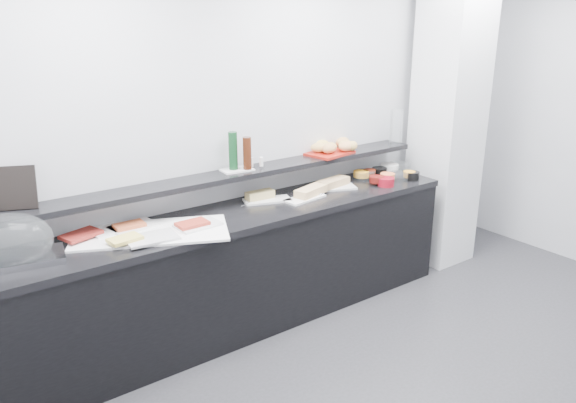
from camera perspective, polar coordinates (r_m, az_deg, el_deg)
back_wall at (r=4.55m, az=0.47°, el=7.03°), size 5.00×0.02×2.70m
column at (r=5.35m, az=15.94°, el=8.05°), size 0.50×0.50×2.70m
buffet_cabinet at (r=4.23m, az=-4.77°, el=-7.17°), size 3.60×0.60×0.85m
counter_top at (r=4.06m, az=-4.94°, el=-1.43°), size 3.62×0.62×0.05m
wall_shelf at (r=4.13m, az=-6.31°, el=2.57°), size 3.60×0.25×0.04m
cloche_base at (r=3.57m, az=-24.83°, el=-5.26°), size 0.43×0.33×0.04m
cloche_dome at (r=3.56m, az=-26.63°, el=-3.78°), size 0.53×0.38×0.34m
linen_runner at (r=3.76m, az=-13.76°, el=-3.07°), size 1.09×0.84×0.01m
platter_meat_a at (r=3.83m, az=-17.59°, el=-2.75°), size 0.28×0.21×0.01m
food_meat_a at (r=3.76m, az=-20.28°, el=-3.17°), size 0.27×0.21×0.02m
platter_salmon at (r=3.85m, az=-15.48°, el=-2.43°), size 0.32×0.24×0.01m
food_salmon at (r=3.82m, az=-15.82°, el=-2.33°), size 0.19×0.13×0.02m
platter_cheese at (r=3.62m, az=-13.70°, el=-3.63°), size 0.33×0.24×0.01m
food_cheese at (r=3.60m, az=-16.24°, el=-3.68°), size 0.21×0.15×0.02m
platter_meat_b at (r=3.78m, az=-9.12°, el=-2.36°), size 0.30×0.21×0.01m
food_meat_b at (r=3.76m, az=-9.69°, el=-2.23°), size 0.21×0.13×0.02m
sandwich_plate_left at (r=4.28m, az=-2.13°, el=0.13°), size 0.39×0.26×0.01m
sandwich_food_left at (r=4.29m, az=-2.87°, el=0.68°), size 0.23×0.10×0.06m
tongs_left at (r=4.17m, az=-4.16°, el=-0.22°), size 0.15×0.07×0.01m
sandwich_plate_mid at (r=4.32m, az=1.67°, el=0.32°), size 0.36×0.20×0.01m
sandwich_food_mid at (r=4.38m, az=2.34°, el=1.07°), size 0.32×0.19×0.06m
tongs_mid at (r=4.36m, az=2.78°, el=0.66°), size 0.16×0.03×0.01m
sandwich_plate_right at (r=4.60m, az=4.61°, el=1.41°), size 0.40×0.29×0.01m
sandwich_food_right at (r=4.61m, az=4.64°, el=1.95°), size 0.31×0.16×0.06m
tongs_right at (r=4.50m, az=3.94°, el=1.20°), size 0.16×0.05×0.01m
bowl_glass_fruit at (r=4.89m, az=7.73°, el=2.66°), size 0.21×0.21×0.07m
fill_glass_fruit at (r=4.88m, az=7.45°, el=2.79°), size 0.18×0.18×0.05m
bowl_black_jam at (r=5.02m, az=9.27°, el=3.01°), size 0.16×0.16×0.07m
fill_black_jam at (r=4.93m, az=8.25°, el=2.93°), size 0.11×0.11×0.05m
bowl_glass_cream at (r=5.20m, az=11.21°, el=3.44°), size 0.22×0.22×0.07m
fill_glass_cream at (r=5.15m, az=10.27°, el=3.49°), size 0.18×0.18×0.05m
bowl_red_jam at (r=4.72m, az=9.92°, el=1.98°), size 0.15×0.15×0.07m
fill_red_jam at (r=4.74m, az=8.98°, el=2.25°), size 0.16×0.16×0.05m
bowl_glass_salmon at (r=4.89m, az=11.14°, el=2.49°), size 0.18×0.18×0.07m
fill_glass_salmon at (r=4.84m, az=10.08°, el=2.53°), size 0.16×0.16×0.05m
bowl_black_fruit at (r=4.95m, az=12.48°, el=2.58°), size 0.14×0.14×0.07m
fill_black_fruit at (r=4.94m, az=12.22°, el=2.73°), size 0.12×0.12×0.05m
framed_print at (r=3.68m, az=-25.99°, el=1.25°), size 0.25×0.16×0.26m
condiment_tray at (r=4.19m, az=-5.20°, el=3.22°), size 0.25×0.17×0.01m
bottle_green_a at (r=4.18m, az=-5.71°, el=5.08°), size 0.05×0.05×0.26m
bottle_brown at (r=4.15m, az=-4.17°, el=4.90°), size 0.07×0.07×0.24m
bottle_green_b at (r=4.15m, az=-5.61°, el=5.15°), size 0.08×0.08×0.28m
bottle_hot at (r=4.19m, az=-4.09°, el=4.59°), size 0.06×0.06×0.18m
shaker_salt at (r=4.25m, az=-2.73°, el=4.06°), size 0.03×0.03×0.07m
shaker_pepper at (r=4.24m, az=-3.73°, el=4.01°), size 0.03×0.03×0.07m
bread_tray at (r=4.68m, az=4.26°, el=4.93°), size 0.42×0.33×0.02m
bread_roll_nw at (r=4.65m, az=3.21°, el=5.49°), size 0.18×0.15×0.08m
bread_roll_n at (r=4.75m, az=3.48°, el=5.78°), size 0.15×0.11×0.08m
bread_roll_ne at (r=4.87m, az=5.57°, el=6.04°), size 0.18×0.14×0.08m
bread_roll_sw at (r=4.63m, az=4.22°, el=5.41°), size 0.18×0.14×0.08m
bread_roll_s at (r=4.71m, az=5.96°, el=5.59°), size 0.16×0.11×0.08m
bread_roll_se at (r=4.73m, az=6.52°, el=5.63°), size 0.14×0.12×0.08m
bread_roll_midw at (r=4.67m, az=4.19°, el=5.53°), size 0.16×0.11×0.08m
bread_roll_mide at (r=4.76m, az=5.87°, el=5.73°), size 0.15×0.10×0.08m
carafe at (r=5.14m, az=10.94°, el=7.47°), size 0.15×0.15×0.30m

